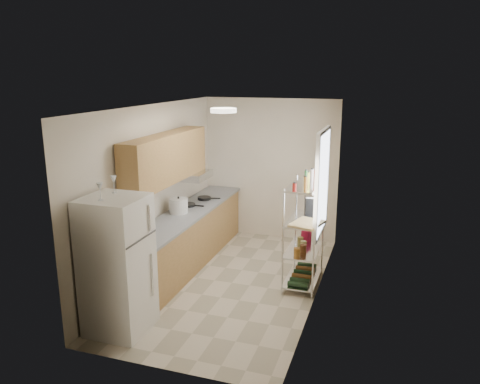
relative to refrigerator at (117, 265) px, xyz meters
The scene contains 16 objects.
room 1.90m from the refrigerator, 61.84° to the left, with size 2.52×4.42×2.62m.
counter_run 2.10m from the refrigerator, 91.35° to the left, with size 0.63×3.51×0.90m.
upper_cabinets 1.99m from the refrigerator, 96.12° to the left, with size 0.33×2.20×0.72m, color #AC7F49.
range_hood 2.59m from the refrigerator, 92.95° to the left, with size 0.50×0.60×0.12m, color #B7BABC.
window 2.97m from the refrigerator, 43.31° to the left, with size 0.06×1.00×1.46m, color white.
bakers_rack 2.70m from the refrigerator, 45.69° to the left, with size 0.45×0.90×1.73m.
ceiling_dome 2.35m from the refrigerator, 56.72° to the left, with size 0.34×0.34×0.06m, color white.
refrigerator is the anchor object (origin of this frame).
wine_glass_a 0.96m from the refrigerator, 116.53° to the left, with size 0.07×0.07×0.21m, color silver, non-canonical shape.
wine_glass_b 0.95m from the refrigerator, 106.64° to the right, with size 0.07×0.07×0.20m, color silver, non-canonical shape.
rice_cooker 1.98m from the refrigerator, 93.75° to the left, with size 0.29×0.29×0.23m, color silver.
frying_pan_large 2.36m from the refrigerator, 93.64° to the left, with size 0.25×0.25×0.04m, color black.
frying_pan_small 2.82m from the refrigerator, 91.03° to the left, with size 0.23×0.23×0.05m, color black.
cutting_board 2.58m from the refrigerator, 40.62° to the left, with size 0.36×0.47×0.03m, color tan.
espresso_machine 2.93m from the refrigerator, 49.13° to the left, with size 0.16×0.24×0.29m, color black.
storage_bag 2.92m from the refrigerator, 50.40° to the left, with size 0.11×0.15×0.17m, color #A21430.
Camera 1 is at (2.11, -6.06, 3.05)m, focal length 35.00 mm.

